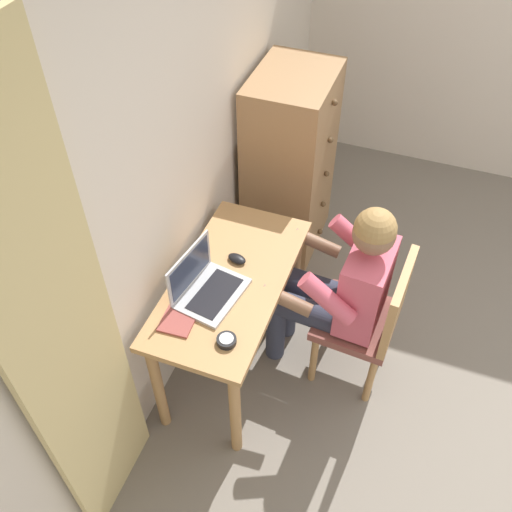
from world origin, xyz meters
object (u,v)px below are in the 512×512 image
at_px(dresser, 290,166).
at_px(notebook_pad, 180,317).
at_px(chair, 371,317).
at_px(laptop, 205,285).
at_px(desk, 231,296).
at_px(desk_clock, 227,340).
at_px(person_seated, 341,284).
at_px(computer_mouse, 237,259).

height_order(dresser, notebook_pad, dresser).
relative_size(chair, laptop, 2.32).
relative_size(laptop, notebook_pad, 1.79).
bearing_deg(desk, desk_clock, -160.21).
relative_size(desk, dresser, 0.85).
bearing_deg(person_seated, notebook_pad, 128.97).
relative_size(desk, laptop, 2.85).
relative_size(laptop, desk_clock, 4.17).
bearing_deg(person_seated, laptop, 119.57).
bearing_deg(desk, laptop, 147.41).
distance_m(desk, person_seated, 0.56).
distance_m(desk, laptop, 0.23).
relative_size(desk, computer_mouse, 10.70).
xyz_separation_m(dresser, desk_clock, (-1.48, -0.17, 0.12)).
height_order(laptop, desk_clock, laptop).
bearing_deg(desk_clock, person_seated, -33.97).
xyz_separation_m(chair, notebook_pad, (-0.51, 0.82, 0.25)).
relative_size(desk, chair, 1.23).
height_order(chair, desk_clock, chair).
distance_m(laptop, desk_clock, 0.32).
height_order(desk, computer_mouse, computer_mouse).
xyz_separation_m(chair, computer_mouse, (-0.08, 0.71, 0.26)).
bearing_deg(desk, chair, -73.69).
bearing_deg(person_seated, computer_mouse, 99.64).
relative_size(chair, person_seated, 0.73).
bearing_deg(computer_mouse, desk_clock, -149.93).
distance_m(computer_mouse, desk_clock, 0.50).
xyz_separation_m(person_seated, laptop, (-0.34, 0.59, 0.12)).
bearing_deg(computer_mouse, laptop, 179.01).
height_order(chair, computer_mouse, chair).
bearing_deg(chair, person_seated, 86.50).
relative_size(desk, notebook_pad, 5.10).
distance_m(chair, computer_mouse, 0.76).
xyz_separation_m(person_seated, notebook_pad, (-0.52, 0.64, 0.07)).
xyz_separation_m(desk, laptop, (-0.12, 0.08, 0.18)).
bearing_deg(laptop, notebook_pad, 165.06).
bearing_deg(computer_mouse, dresser, 15.61).
distance_m(dresser, notebook_pad, 1.43).
height_order(laptop, notebook_pad, laptop).
distance_m(person_seated, desk_clock, 0.70).
xyz_separation_m(dresser, computer_mouse, (-0.99, -0.03, 0.12)).
relative_size(dresser, chair, 1.44).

